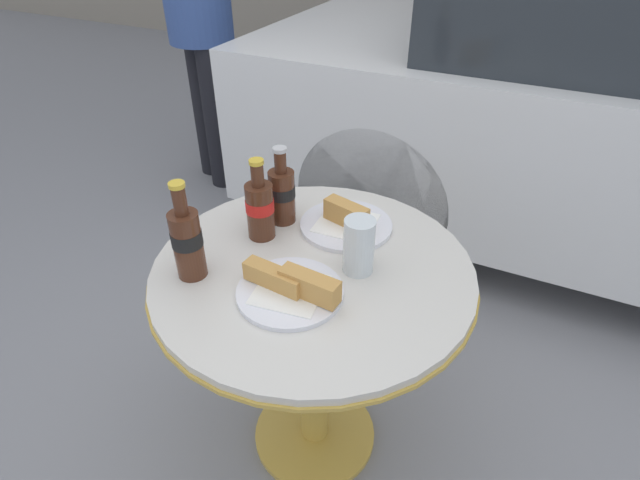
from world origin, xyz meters
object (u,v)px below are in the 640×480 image
(cola_bottle_center, at_px, (187,241))
(drinking_glass, at_px, (359,248))
(lunch_plate_far, at_px, (346,222))
(cola_bottle_right, at_px, (260,207))
(pedestrian, at_px, (199,13))
(bistro_table, at_px, (313,310))
(lunch_plate_near, at_px, (292,288))
(cola_bottle_left, at_px, (282,193))

(cola_bottle_center, relative_size, drinking_glass, 1.76)
(lunch_plate_far, bearing_deg, drinking_glass, -57.89)
(cola_bottle_right, bearing_deg, drinking_glass, -4.83)
(lunch_plate_far, distance_m, pedestrian, 1.75)
(cola_bottle_center, height_order, drinking_glass, cola_bottle_center)
(bistro_table, bearing_deg, lunch_plate_near, -86.78)
(cola_bottle_left, height_order, drinking_glass, cola_bottle_left)
(cola_bottle_center, distance_m, drinking_glass, 0.39)
(cola_bottle_center, relative_size, lunch_plate_near, 1.01)
(lunch_plate_far, bearing_deg, cola_bottle_center, -125.93)
(cola_bottle_center, bearing_deg, lunch_plate_far, 54.07)
(cola_bottle_right, bearing_deg, bistro_table, -17.40)
(bistro_table, relative_size, cola_bottle_right, 3.63)
(cola_bottle_center, bearing_deg, drinking_glass, 28.19)
(bistro_table, xyz_separation_m, lunch_plate_near, (0.01, -0.12, 0.17))
(cola_bottle_left, distance_m, cola_bottle_right, 0.09)
(bistro_table, relative_size, lunch_plate_far, 3.20)
(lunch_plate_far, bearing_deg, cola_bottle_left, -165.64)
(lunch_plate_near, distance_m, pedestrian, 1.96)
(cola_bottle_left, relative_size, lunch_plate_far, 0.87)
(cola_bottle_center, bearing_deg, lunch_plate_near, 8.47)
(cola_bottle_right, relative_size, lunch_plate_near, 0.90)
(cola_bottle_left, bearing_deg, lunch_plate_near, -56.86)
(bistro_table, bearing_deg, cola_bottle_left, 138.57)
(cola_bottle_right, distance_m, lunch_plate_far, 0.24)
(cola_bottle_right, height_order, lunch_plate_far, cola_bottle_right)
(bistro_table, distance_m, cola_bottle_center, 0.38)
(cola_bottle_left, bearing_deg, cola_bottle_right, -98.73)
(lunch_plate_far, bearing_deg, cola_bottle_right, -144.16)
(bistro_table, bearing_deg, cola_bottle_right, 162.60)
(lunch_plate_near, bearing_deg, pedestrian, 132.22)
(bistro_table, height_order, lunch_plate_near, lunch_plate_near)
(drinking_glass, height_order, pedestrian, pedestrian)
(bistro_table, distance_m, drinking_glass, 0.24)
(cola_bottle_right, xyz_separation_m, drinking_glass, (0.28, -0.02, -0.02))
(cola_bottle_right, height_order, pedestrian, pedestrian)
(cola_bottle_right, distance_m, drinking_glass, 0.28)
(pedestrian, bearing_deg, cola_bottle_center, -54.32)
(cola_bottle_right, bearing_deg, cola_bottle_left, 81.27)
(cola_bottle_center, bearing_deg, cola_bottle_right, 72.98)
(lunch_plate_near, bearing_deg, cola_bottle_left, 123.14)
(cola_bottle_right, height_order, drinking_glass, cola_bottle_right)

